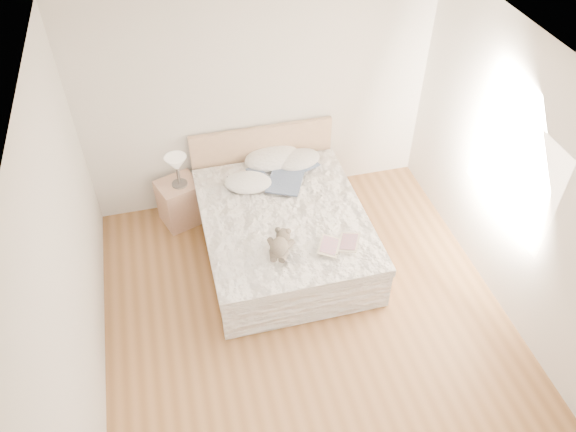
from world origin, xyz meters
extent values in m
cube|color=brown|center=(0.00, 0.00, 0.00)|extent=(4.00, 4.50, 0.00)
cube|color=white|center=(0.00, 0.00, 2.70)|extent=(4.00, 4.50, 0.00)
cube|color=silver|center=(0.00, 2.25, 1.35)|extent=(4.00, 0.02, 2.70)
cube|color=silver|center=(-2.00, 0.00, 1.35)|extent=(0.02, 4.50, 2.70)
cube|color=silver|center=(2.00, 0.00, 1.35)|extent=(0.02, 4.50, 2.70)
cube|color=white|center=(1.99, 0.30, 1.45)|extent=(0.02, 1.30, 1.10)
cube|color=tan|center=(0.00, 1.15, 0.10)|extent=(1.68, 2.08, 0.20)
cube|color=white|center=(0.00, 1.15, 0.35)|extent=(1.60, 2.00, 0.30)
cube|color=white|center=(0.00, 1.10, 0.54)|extent=(1.72, 2.05, 0.10)
cube|color=tan|center=(0.00, 2.19, 0.50)|extent=(1.70, 0.06, 1.00)
cube|color=tan|center=(-1.05, 1.96, 0.28)|extent=(0.56, 0.53, 0.56)
cylinder|color=#453F3B|center=(-1.02, 1.93, 0.57)|extent=(0.18, 0.18, 0.02)
cylinder|color=#3D3734|center=(-1.02, 1.93, 0.70)|extent=(0.03, 0.03, 0.24)
cone|color=#F4E5CD|center=(-1.02, 1.93, 0.86)|extent=(0.26, 0.26, 0.18)
ellipsoid|color=white|center=(-0.28, 1.68, 0.64)|extent=(0.61, 0.50, 0.16)
ellipsoid|color=white|center=(0.10, 2.06, 0.64)|extent=(0.74, 0.56, 0.20)
ellipsoid|color=silver|center=(0.39, 1.95, 0.64)|extent=(0.63, 0.51, 0.16)
cube|color=silver|center=(-0.38, 1.74, 0.63)|extent=(0.32, 0.24, 0.02)
cube|color=beige|center=(0.42, 0.50, 0.63)|extent=(0.50, 0.44, 0.03)
camera|label=1|loc=(-1.05, -3.16, 4.65)|focal=35.00mm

